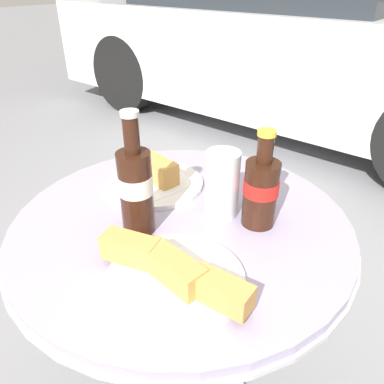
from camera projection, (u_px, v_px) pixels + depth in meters
name	position (u px, v px, depth m)	size (l,w,h in m)	color
bistro_table	(182.00, 275.00, 0.89)	(0.73, 0.73, 0.71)	#B7B7BC
cola_bottle_left	(261.00, 189.00, 0.75)	(0.07, 0.07, 0.21)	#33190F
cola_bottle_right	(136.00, 188.00, 0.72)	(0.07, 0.07, 0.25)	#33190F
drinking_glass	(222.00, 187.00, 0.79)	(0.07, 0.07, 0.15)	black
lunch_plate_near	(156.00, 179.00, 0.92)	(0.23, 0.23, 0.07)	white
lunch_plate_far	(173.00, 274.00, 0.63)	(0.29, 0.24, 0.06)	white
parked_car	(292.00, 42.00, 3.17)	(4.19, 1.78, 1.33)	silver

